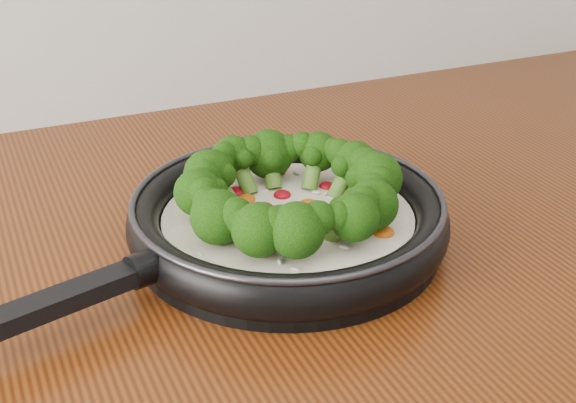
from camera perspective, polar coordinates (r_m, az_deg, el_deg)
name	(u,v)px	position (r m, az deg, el deg)	size (l,w,h in m)	color
skillet	(286,213)	(0.81, -0.13, -0.83)	(0.55, 0.41, 0.10)	black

